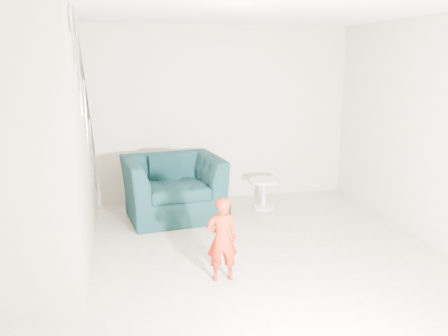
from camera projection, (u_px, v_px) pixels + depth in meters
The scene contains 11 objects.
floor at pixel (235, 272), 5.02m from camera, with size 5.50×5.50×0.00m, color gray.
ceiling at pixel (236, 4), 4.41m from camera, with size 5.50×5.50×0.00m, color silver.
back_wall at pixel (193, 115), 7.33m from camera, with size 5.00×5.00×0.00m, color #B0AA8F.
front_wall at pixel (385, 256), 2.10m from camera, with size 5.00×5.00×0.00m, color #B0AA8F.
armchair at pixel (173, 187), 6.69m from camera, with size 1.32×1.15×0.86m, color black.
toddler at pixel (222, 239), 4.75m from camera, with size 0.32×0.21×0.87m, color #900406.
side_table at pixel (264, 189), 7.08m from camera, with size 0.45×0.45×0.45m.
staircase at pixel (35, 183), 4.90m from camera, with size 1.02×3.03×3.62m.
cushion at pixel (165, 167), 6.85m from camera, with size 0.44×0.13×0.42m, color black.
throw at pixel (134, 181), 6.58m from camera, with size 0.04×0.43×0.48m, color black.
phone at pixel (230, 209), 4.66m from camera, with size 0.02×0.05×0.10m, color black.
Camera 1 is at (-1.12, -4.50, 2.20)m, focal length 38.00 mm.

